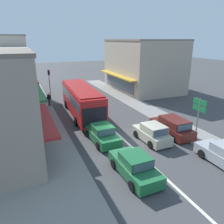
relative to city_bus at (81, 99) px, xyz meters
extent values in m
plane|color=#3F3F42|center=(1.55, -8.22, -1.88)|extent=(140.00, 140.00, 0.00)
cube|color=silver|center=(1.55, -4.22, -1.88)|extent=(0.20, 28.00, 0.01)
cube|color=gray|center=(-5.25, -2.22, -1.81)|extent=(5.20, 44.00, 0.14)
cube|color=gray|center=(7.75, -2.22, -1.82)|extent=(2.80, 44.00, 0.12)
cube|color=maroon|center=(-4.74, -7.34, 0.82)|extent=(1.10, 7.50, 0.20)
cube|color=#425160|center=(-5.16, -7.34, -0.48)|extent=(0.06, 6.52, 1.80)
cube|color=#2D703D|center=(-4.42, 1.56, 0.82)|extent=(1.10, 8.24, 0.20)
cube|color=#425160|center=(-4.84, 1.56, -0.48)|extent=(0.06, 7.17, 1.80)
cube|color=maroon|center=(-4.33, 11.03, 0.82)|extent=(1.10, 8.68, 0.20)
cube|color=#425160|center=(-4.75, 11.03, -0.48)|extent=(0.06, 7.55, 1.80)
cube|color=#B2A38E|center=(13.05, 8.95, 2.08)|extent=(8.65, 12.83, 7.92)
cube|color=gold|center=(8.28, 8.95, 0.82)|extent=(1.10, 11.80, 0.20)
cube|color=#425160|center=(8.70, 8.95, -0.48)|extent=(0.06, 10.26, 1.80)
cube|color=gray|center=(13.05, 8.95, 6.16)|extent=(8.81, 12.83, 0.24)
cube|color=red|center=(0.00, 0.01, -0.12)|extent=(2.97, 10.90, 2.70)
cube|color=#425160|center=(0.00, 0.01, 0.28)|extent=(2.99, 10.47, 0.90)
cube|color=black|center=(-0.24, -5.41, -0.32)|extent=(2.25, 0.16, 1.76)
cube|color=maroon|center=(0.00, 0.01, 1.29)|extent=(2.81, 10.03, 0.12)
cylinder|color=black|center=(-1.10, 3.41, -1.40)|extent=(0.30, 0.97, 0.96)
cylinder|color=black|center=(1.40, 3.30, -1.40)|extent=(0.30, 0.97, 0.96)
cylinder|color=black|center=(-1.38, -2.90, -1.40)|extent=(0.30, 0.97, 0.96)
cylinder|color=black|center=(1.12, -3.01, -1.40)|extent=(0.30, 0.97, 0.96)
cube|color=#1E6638|center=(-0.25, -7.17, -1.37)|extent=(1.87, 4.26, 0.72)
cube|color=#1E6638|center=(-0.24, -7.27, -0.71)|extent=(1.62, 1.85, 0.60)
cube|color=#425160|center=(-0.28, -6.35, -0.71)|extent=(1.44, 0.11, 0.51)
cube|color=#425160|center=(-0.21, -8.19, -0.71)|extent=(1.41, 0.11, 0.48)
cylinder|color=black|center=(-1.15, -5.94, -1.57)|extent=(0.20, 0.63, 0.62)
cylinder|color=black|center=(0.57, -5.88, -1.57)|extent=(0.20, 0.63, 0.62)
cylinder|color=black|center=(-1.06, -8.46, -1.57)|extent=(0.20, 0.63, 0.62)
cylinder|color=black|center=(0.66, -8.40, -1.57)|extent=(0.20, 0.63, 0.62)
cube|color=#1E6638|center=(-0.08, -12.52, -1.37)|extent=(1.80, 4.23, 0.72)
cube|color=#1E6638|center=(-0.08, -12.62, -0.71)|extent=(1.60, 1.83, 0.60)
cube|color=#425160|center=(-0.10, -11.70, -0.71)|extent=(1.44, 0.09, 0.51)
cube|color=#425160|center=(-0.06, -13.54, -0.71)|extent=(1.40, 0.09, 0.48)
cylinder|color=black|center=(-0.97, -11.28, -1.57)|extent=(0.19, 0.62, 0.62)
cylinder|color=black|center=(0.75, -11.24, -1.57)|extent=(0.19, 0.62, 0.62)
cylinder|color=black|center=(-0.92, -13.80, -1.57)|extent=(0.19, 0.62, 0.62)
cylinder|color=black|center=(0.80, -13.76, -1.57)|extent=(0.19, 0.62, 0.62)
cube|color=#B7B29E|center=(3.59, -8.73, -1.36)|extent=(1.75, 3.75, 0.76)
cube|color=#B7B29E|center=(3.60, -9.03, -0.66)|extent=(1.58, 1.95, 0.64)
cube|color=#425160|center=(3.57, -8.06, -0.66)|extent=(1.40, 0.10, 0.54)
cube|color=#425160|center=(3.63, -9.99, -0.66)|extent=(1.37, 0.10, 0.51)
cylinder|color=black|center=(2.73, -7.64, -1.57)|extent=(0.20, 0.63, 0.62)
cylinder|color=black|center=(4.37, -7.59, -1.57)|extent=(0.20, 0.63, 0.62)
cylinder|color=black|center=(2.80, -9.86, -1.57)|extent=(0.20, 0.63, 0.62)
cylinder|color=black|center=(4.44, -9.81, -1.57)|extent=(0.20, 0.63, 0.62)
cube|color=#425160|center=(6.26, -12.98, -0.71)|extent=(1.44, 0.08, 0.51)
cylinder|color=black|center=(5.40, -12.53, -1.57)|extent=(0.19, 0.62, 0.62)
cylinder|color=black|center=(7.12, -12.56, -1.57)|extent=(0.19, 0.62, 0.62)
cube|color=#561E19|center=(6.04, -8.20, -1.36)|extent=(1.76, 4.50, 0.76)
cube|color=#561E19|center=(6.04, -8.55, -0.64)|extent=(1.64, 2.60, 0.68)
cube|color=#425160|center=(6.04, -7.23, -0.64)|extent=(1.51, 0.06, 0.58)
cube|color=#425160|center=(6.04, -9.87, -0.64)|extent=(1.48, 0.06, 0.54)
cylinder|color=black|center=(5.16, -6.85, -1.57)|extent=(0.18, 0.62, 0.62)
cylinder|color=black|center=(6.92, -6.85, -1.57)|extent=(0.18, 0.62, 0.62)
cylinder|color=black|center=(5.16, -9.55, -1.57)|extent=(0.18, 0.62, 0.62)
cylinder|color=black|center=(6.92, -9.55, -1.57)|extent=(0.18, 0.62, 0.62)
cylinder|color=gray|center=(-2.27, 8.18, 0.22)|extent=(0.12, 0.12, 4.20)
cube|color=black|center=(-2.27, 8.18, 1.97)|extent=(0.24, 0.24, 0.68)
sphere|color=red|center=(-2.13, 8.18, 2.20)|extent=(0.13, 0.13, 0.13)
sphere|color=black|center=(-2.13, 8.18, 1.98)|extent=(0.13, 0.13, 0.13)
sphere|color=black|center=(-2.13, 8.18, 1.76)|extent=(0.13, 0.13, 0.13)
cylinder|color=gray|center=(7.28, -9.91, -0.08)|extent=(0.10, 0.10, 3.60)
cube|color=#19753D|center=(7.28, -9.93, 1.42)|extent=(0.08, 1.40, 0.44)
cube|color=white|center=(7.32, -9.93, 1.42)|extent=(0.01, 1.10, 0.10)
cube|color=#19753D|center=(7.28, -9.93, 0.87)|extent=(0.08, 1.40, 0.44)
cube|color=white|center=(7.32, -9.93, 0.87)|extent=(0.01, 1.10, 0.10)
cylinder|color=#4C4742|center=(-2.87, 4.61, -1.32)|extent=(0.14, 0.14, 0.84)
cylinder|color=#4C4742|center=(-3.00, 4.74, -1.32)|extent=(0.14, 0.14, 0.84)
cube|color=black|center=(-2.94, 4.67, -0.62)|extent=(0.41, 0.41, 0.56)
sphere|color=#9E7051|center=(-2.94, 4.67, -0.22)|extent=(0.22, 0.22, 0.22)
cylinder|color=black|center=(-2.77, 4.50, -0.62)|extent=(0.09, 0.09, 0.54)
cylinder|color=black|center=(-3.10, 4.85, -0.62)|extent=(0.09, 0.09, 0.54)
cube|color=black|center=(-3.16, 4.88, -0.80)|extent=(0.24, 0.24, 0.22)
camera|label=1|loc=(-5.97, -22.85, 6.26)|focal=35.00mm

